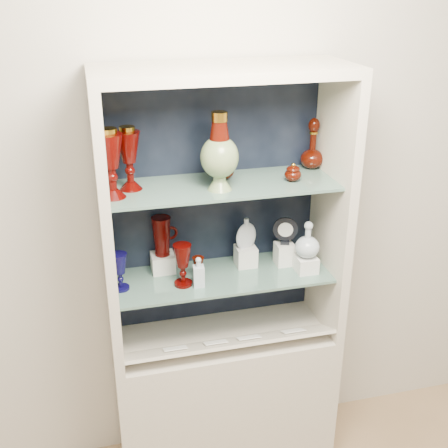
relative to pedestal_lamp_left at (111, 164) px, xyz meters
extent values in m
cube|color=beige|center=(0.44, 0.24, -0.20)|extent=(3.50, 0.02, 2.80)
cube|color=beige|center=(0.44, 0.02, -1.23)|extent=(1.00, 0.40, 0.75)
cube|color=black|center=(0.44, 0.21, -0.28)|extent=(0.98, 0.02, 1.15)
cube|color=beige|center=(-0.04, 0.02, -0.28)|extent=(0.04, 0.40, 1.15)
cube|color=beige|center=(0.92, 0.02, -0.28)|extent=(0.04, 0.40, 1.15)
cube|color=beige|center=(0.44, 0.02, 0.32)|extent=(1.00, 0.40, 0.04)
cube|color=slate|center=(0.44, 0.04, -0.56)|extent=(0.92, 0.34, 0.01)
cube|color=slate|center=(0.44, 0.04, -0.14)|extent=(0.92, 0.34, 0.01)
cube|color=beige|center=(0.44, -0.09, -0.82)|extent=(0.92, 0.17, 0.09)
cube|color=white|center=(0.73, -0.09, -0.81)|extent=(0.10, 0.06, 0.03)
cube|color=white|center=(0.20, -0.09, -0.81)|extent=(0.10, 0.06, 0.03)
cube|color=white|center=(0.52, -0.09, -0.81)|extent=(0.10, 0.06, 0.03)
cube|color=white|center=(0.37, -0.09, -0.81)|extent=(0.10, 0.06, 0.03)
cube|color=silver|center=(0.19, 0.14, -0.51)|extent=(0.10, 0.10, 0.08)
cube|color=silver|center=(0.56, 0.11, -0.51)|extent=(0.09, 0.09, 0.09)
cube|color=silver|center=(0.80, -0.01, -0.52)|extent=(0.09, 0.09, 0.07)
cube|color=silver|center=(0.73, 0.08, -0.50)|extent=(0.08, 0.08, 0.10)
camera|label=1|loc=(-0.08, -2.04, 0.64)|focal=45.00mm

